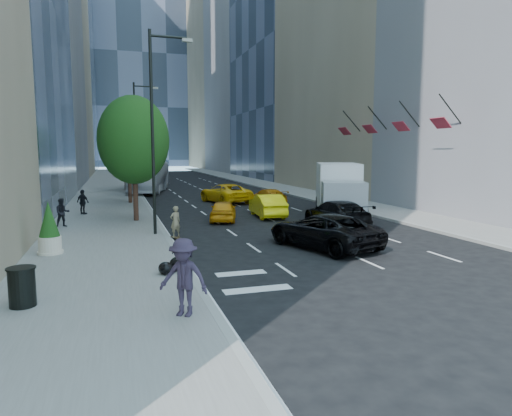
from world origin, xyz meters
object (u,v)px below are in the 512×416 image
object	(u,v)px
skateboarder	(175,224)
black_sedan_mercedes	(337,214)
planter_shrub	(49,229)
box_truck	(339,190)
trash_can	(22,288)
city_bus	(150,176)
black_sedan_lincoln	(323,231)

from	to	relation	value
skateboarder	black_sedan_mercedes	bearing A→B (deg)	161.15
skateboarder	planter_shrub	bearing A→B (deg)	-1.76
box_truck	trash_can	world-z (taller)	box_truck
city_bus	black_sedan_lincoln	bearing A→B (deg)	-67.95
skateboarder	trash_can	xyz separation A→B (m)	(-5.28, -9.00, -0.11)
city_bus	trash_can	world-z (taller)	city_bus
black_sedan_mercedes	planter_shrub	world-z (taller)	planter_shrub
city_bus	trash_can	bearing A→B (deg)	-87.20
black_sedan_lincoln	skateboarder	bearing A→B (deg)	-51.06
black_sedan_mercedes	black_sedan_lincoln	bearing A→B (deg)	57.72
black_sedan_mercedes	planter_shrub	size ratio (longest dim) A/B	2.47
planter_shrub	skateboarder	bearing A→B (deg)	22.86
skateboarder	black_sedan_lincoln	size ratio (longest dim) A/B	0.28
box_truck	planter_shrub	distance (m)	17.94
black_sedan_lincoln	box_truck	xyz separation A→B (m)	(5.12, 8.37, 1.00)
black_sedan_lincoln	city_bus	xyz separation A→B (m)	(-5.30, 31.02, 0.88)
box_truck	skateboarder	bearing A→B (deg)	-136.52
black_sedan_lincoln	trash_can	world-z (taller)	black_sedan_lincoln
black_sedan_lincoln	black_sedan_mercedes	xyz separation A→B (m)	(3.16, 4.86, -0.00)
black_sedan_lincoln	trash_can	distance (m)	12.46
trash_can	box_truck	bearing A→B (deg)	39.16
city_bus	box_truck	distance (m)	24.94
city_bus	planter_shrub	world-z (taller)	city_bus
black_sedan_mercedes	box_truck	world-z (taller)	box_truck
black_sedan_mercedes	city_bus	distance (m)	27.51
black_sedan_lincoln	planter_shrub	distance (m)	11.62
city_bus	trash_can	distance (m)	36.62
box_truck	trash_can	bearing A→B (deg)	-118.93
black_sedan_mercedes	box_truck	bearing A→B (deg)	-118.62
trash_can	planter_shrub	distance (m)	6.74
skateboarder	black_sedan_lincoln	bearing A→B (deg)	122.59
skateboarder	trash_can	size ratio (longest dim) A/B	1.50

